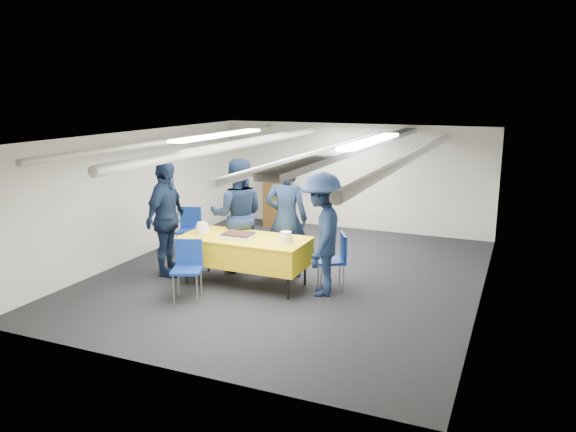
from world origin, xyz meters
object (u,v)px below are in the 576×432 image
Objects in this scene: chair_near at (188,263)px; sailor_a at (286,219)px; sailor_c at (166,218)px; sailor_d at (322,234)px; sailor_b at (237,215)px; podium at (278,199)px; serving_table at (245,250)px; sheet_cake at (238,235)px; chair_left at (190,226)px; chair_right at (336,255)px.

sailor_a reaches higher than chair_near.
sailor_d is at bearing -93.66° from sailor_c.
podium is at bearing -102.95° from sailor_b.
sailor_c is (-1.41, -0.06, 0.40)m from serving_table.
sheet_cake is 0.93m from chair_near.
podium is (-1.04, 3.82, -0.20)m from sheet_cake.
sailor_c reaches higher than sailor_d.
sailor_c reaches higher than chair_left.
sailor_d reaches higher than serving_table.
sailor_d is (2.66, 0.15, -0.03)m from sailor_c.
sailor_d is at bearing -114.50° from chair_right.
serving_table is 0.98m from chair_near.
sheet_cake is 0.26× the size of sailor_d.
serving_table is at bearing -94.41° from sailor_c.
chair_left is (-0.63, -2.62, -0.08)m from podium.
chair_right is 3.21m from chair_left.
chair_left is (-1.68, 1.20, -0.28)m from sheet_cake.
sailor_c is at bearing 179.56° from sheet_cake.
sailor_b is (-1.83, 0.23, 0.42)m from chair_right.
podium is 1.44× the size of chair_right.
chair_left is at bearing 144.41° from sheet_cake.
sheet_cake is 0.25× the size of sailor_c.
sailor_b is at bearing -21.60° from chair_left.
serving_table is at bearing -32.80° from chair_left.
sailor_d is at bearing 137.98° from sailor_b.
sailor_a is 1.00m from sailor_d.
chair_right is at bearing 147.92° from sailor_b.
sailor_c reaches higher than chair_right.
chair_near is (0.61, -4.59, -0.08)m from podium.
serving_table is 2.08m from chair_left.
serving_table is at bearing -99.34° from sailor_d.
chair_left is (-1.24, 1.97, 0.00)m from chair_near.
sheet_cake is 0.80m from sailor_b.
chair_near reaches higher than serving_table.
podium is 0.68× the size of sailor_d.
sheet_cake is at bearing 60.77° from chair_near.
sailor_c is (-0.96, -0.68, -0.00)m from sailor_b.
chair_right is (1.38, 0.38, -0.03)m from serving_table.
serving_table is 2.29× the size of chair_left.
sailor_b is at bearing 119.02° from sheet_cake.
chair_right is 0.46× the size of sailor_c.
podium is 3.84m from sailor_c.
sailor_d is (0.82, -0.57, -0.03)m from sailor_a.
chair_right is 1.00× the size of chair_left.
sheet_cake is 1.54m from chair_right.
podium is at bearing -160.68° from sailor_d.
sailor_a is at bearing 58.48° from chair_near.
sailor_d reaches higher than sheet_cake.
podium reaches higher than chair_near.
sailor_c is at bearing -94.43° from podium.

